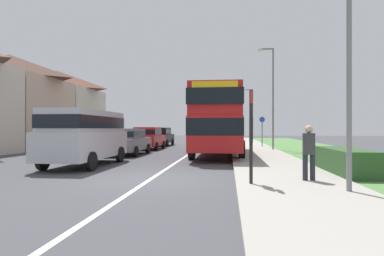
{
  "coord_description": "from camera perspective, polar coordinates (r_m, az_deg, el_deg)",
  "views": [
    {
      "loc": [
        2.4,
        -9.61,
        1.58
      ],
      "look_at": [
        0.73,
        4.85,
        1.6
      ],
      "focal_mm": 29.39,
      "sensor_mm": 36.0,
      "label": 1
    }
  ],
  "objects": [
    {
      "name": "street_lamp_near",
      "position": [
        8.58,
        25.92,
        18.07
      ],
      "size": [
        1.14,
        0.2,
        7.41
      ],
      "color": "slate",
      "rests_on": "ground_plane"
    },
    {
      "name": "pedestrian_at_stop",
      "position": [
        9.44,
        20.44,
        -3.76
      ],
      "size": [
        0.34,
        0.34,
        1.67
      ],
      "color": "#23232D",
      "rests_on": "ground_plane"
    },
    {
      "name": "street_lamp_mid",
      "position": [
        22.84,
        14.24,
        6.4
      ],
      "size": [
        1.14,
        0.2,
        7.21
      ],
      "color": "slate",
      "rests_on": "ground_plane"
    },
    {
      "name": "parked_car_black",
      "position": [
        28.66,
        -5.73,
        -1.41
      ],
      "size": [
        1.9,
        4.43,
        1.65
      ],
      "color": "black",
      "rests_on": "ground_plane"
    },
    {
      "name": "pavement_near_side",
      "position": [
        15.79,
        13.18,
        -5.6
      ],
      "size": [
        3.2,
        68.0,
        0.12
      ],
      "primitive_type": "cube",
      "color": "#9E998E",
      "rests_on": "ground_plane"
    },
    {
      "name": "lane_marking_centre",
      "position": [
        17.84,
        -1.15,
        -5.14
      ],
      "size": [
        0.14,
        60.0,
        0.01
      ],
      "primitive_type": "cube",
      "color": "silver",
      "rests_on": "ground_plane"
    },
    {
      "name": "parked_car_red",
      "position": [
        23.79,
        -7.94,
        -1.67
      ],
      "size": [
        1.95,
        3.94,
        1.67
      ],
      "color": "#B21E1E",
      "rests_on": "ground_plane"
    },
    {
      "name": "parked_van_silver",
      "position": [
        14.02,
        -18.74,
        -0.93
      ],
      "size": [
        2.11,
        5.05,
        2.32
      ],
      "color": "#B7B7BC",
      "rests_on": "ground_plane"
    },
    {
      "name": "house_terrace_far_side",
      "position": [
        28.35,
        -30.27,
        4.18
      ],
      "size": [
        7.48,
        20.28,
        7.36
      ],
      "color": "beige",
      "rests_on": "ground_plane"
    },
    {
      "name": "bus_stop_sign",
      "position": [
        8.47,
        10.66,
        -0.36
      ],
      "size": [
        0.09,
        0.52,
        2.6
      ],
      "color": "black",
      "rests_on": "ground_plane"
    },
    {
      "name": "cycle_route_sign",
      "position": [
        25.98,
        12.61,
        -0.41
      ],
      "size": [
        0.44,
        0.08,
        2.52
      ],
      "color": "slate",
      "rests_on": "ground_plane"
    },
    {
      "name": "street_lamp_far",
      "position": [
        40.71,
        10.81,
        3.09
      ],
      "size": [
        1.14,
        0.2,
        6.57
      ],
      "color": "slate",
      "rests_on": "ground_plane"
    },
    {
      "name": "ground_plane",
      "position": [
        10.03,
        -7.42,
        -9.15
      ],
      "size": [
        120.0,
        120.0,
        0.0
      ],
      "primitive_type": "plane",
      "color": "#424247"
    },
    {
      "name": "grass_verge_seaward",
      "position": [
        16.83,
        27.95,
        -5.32
      ],
      "size": [
        6.0,
        68.0,
        0.08
      ],
      "primitive_type": "cube",
      "color": "#517F42",
      "rests_on": "ground_plane"
    },
    {
      "name": "parked_car_grey",
      "position": [
        19.03,
        -11.56,
        -2.21
      ],
      "size": [
        1.9,
        4.35,
        1.57
      ],
      "color": "slate",
      "rests_on": "ground_plane"
    },
    {
      "name": "double_decker_bus",
      "position": [
        18.45,
        4.78,
        1.67
      ],
      "size": [
        2.8,
        9.72,
        3.7
      ],
      "color": "red",
      "rests_on": "ground_plane"
    },
    {
      "name": "roadside_hedge",
      "position": [
        11.77,
        26.05,
        -5.58
      ],
      "size": [
        1.1,
        3.35,
        0.9
      ],
      "primitive_type": "cube",
      "color": "#2D5128",
      "rests_on": "ground_plane"
    }
  ]
}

